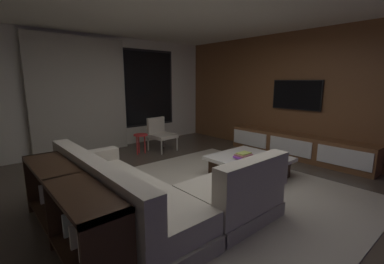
{
  "coord_description": "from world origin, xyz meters",
  "views": [
    {
      "loc": [
        -2.53,
        -2.6,
        1.65
      ],
      "look_at": [
        0.69,
        1.11,
        0.69
      ],
      "focal_mm": 24.52,
      "sensor_mm": 36.0,
      "label": 1
    }
  ],
  "objects_px": {
    "sectional_couch": "(152,196)",
    "accent_chair_near_window": "(160,132)",
    "media_console": "(297,147)",
    "console_table_behind_couch": "(67,206)",
    "book_stack_on_coffee_table": "(243,156)",
    "coffee_table": "(249,167)",
    "mounted_tv": "(296,95)",
    "side_stool": "(141,138)"
  },
  "relations": [
    {
      "from": "mounted_tv",
      "to": "console_table_behind_couch",
      "type": "height_order",
      "value": "mounted_tv"
    },
    {
      "from": "book_stack_on_coffee_table",
      "to": "side_stool",
      "type": "bearing_deg",
      "value": 101.6
    },
    {
      "from": "mounted_tv",
      "to": "console_table_behind_couch",
      "type": "distance_m",
      "value": 4.92
    },
    {
      "from": "mounted_tv",
      "to": "console_table_behind_couch",
      "type": "xyz_separation_m",
      "value": [
        -4.83,
        -0.18,
        -0.93
      ]
    },
    {
      "from": "mounted_tv",
      "to": "side_stool",
      "type": "bearing_deg",
      "value": 137.83
    },
    {
      "from": "media_console",
      "to": "accent_chair_near_window",
      "type": "bearing_deg",
      "value": 126.03
    },
    {
      "from": "accent_chair_near_window",
      "to": "media_console",
      "type": "xyz_separation_m",
      "value": [
        1.83,
        -2.52,
        -0.18
      ]
    },
    {
      "from": "coffee_table",
      "to": "book_stack_on_coffee_table",
      "type": "relative_size",
      "value": 3.75
    },
    {
      "from": "sectional_couch",
      "to": "coffee_table",
      "type": "xyz_separation_m",
      "value": [
        2.04,
        0.1,
        -0.1
      ]
    },
    {
      "from": "mounted_tv",
      "to": "media_console",
      "type": "bearing_deg",
      "value": -132.37
    },
    {
      "from": "coffee_table",
      "to": "side_stool",
      "type": "relative_size",
      "value": 2.52
    },
    {
      "from": "console_table_behind_couch",
      "to": "book_stack_on_coffee_table",
      "type": "bearing_deg",
      "value": -0.48
    },
    {
      "from": "book_stack_on_coffee_table",
      "to": "sectional_couch",
      "type": "bearing_deg",
      "value": -176.76
    },
    {
      "from": "book_stack_on_coffee_table",
      "to": "accent_chair_near_window",
      "type": "relative_size",
      "value": 0.4
    },
    {
      "from": "sectional_couch",
      "to": "accent_chair_near_window",
      "type": "bearing_deg",
      "value": 54.09
    },
    {
      "from": "book_stack_on_coffee_table",
      "to": "mounted_tv",
      "type": "relative_size",
      "value": 0.28
    },
    {
      "from": "media_console",
      "to": "book_stack_on_coffee_table",
      "type": "bearing_deg",
      "value": -179.79
    },
    {
      "from": "book_stack_on_coffee_table",
      "to": "mounted_tv",
      "type": "distance_m",
      "value": 2.25
    },
    {
      "from": "media_console",
      "to": "mounted_tv",
      "type": "distance_m",
      "value": 1.13
    },
    {
      "from": "sectional_couch",
      "to": "mounted_tv",
      "type": "relative_size",
      "value": 2.26
    },
    {
      "from": "coffee_table",
      "to": "console_table_behind_couch",
      "type": "relative_size",
      "value": 0.55
    },
    {
      "from": "sectional_couch",
      "to": "side_stool",
      "type": "xyz_separation_m",
      "value": [
        1.37,
        2.62,
        0.08
      ]
    },
    {
      "from": "mounted_tv",
      "to": "console_table_behind_couch",
      "type": "bearing_deg",
      "value": -177.85
    },
    {
      "from": "coffee_table",
      "to": "console_table_behind_couch",
      "type": "distance_m",
      "value": 2.96
    },
    {
      "from": "media_console",
      "to": "console_table_behind_couch",
      "type": "xyz_separation_m",
      "value": [
        -4.65,
        0.02,
        0.17
      ]
    },
    {
      "from": "coffee_table",
      "to": "media_console",
      "type": "distance_m",
      "value": 1.7
    },
    {
      "from": "side_stool",
      "to": "console_table_behind_couch",
      "type": "distance_m",
      "value": 3.38
    },
    {
      "from": "sectional_couch",
      "to": "console_table_behind_couch",
      "type": "height_order",
      "value": "sectional_couch"
    },
    {
      "from": "sectional_couch",
      "to": "book_stack_on_coffee_table",
      "type": "bearing_deg",
      "value": 3.24
    },
    {
      "from": "book_stack_on_coffee_table",
      "to": "console_table_behind_couch",
      "type": "bearing_deg",
      "value": 179.52
    },
    {
      "from": "coffee_table",
      "to": "book_stack_on_coffee_table",
      "type": "xyz_separation_m",
      "value": [
        -0.16,
        0.01,
        0.22
      ]
    },
    {
      "from": "book_stack_on_coffee_table",
      "to": "media_console",
      "type": "bearing_deg",
      "value": 0.21
    },
    {
      "from": "side_stool",
      "to": "media_console",
      "type": "height_order",
      "value": "media_console"
    },
    {
      "from": "book_stack_on_coffee_table",
      "to": "side_stool",
      "type": "distance_m",
      "value": 2.57
    },
    {
      "from": "accent_chair_near_window",
      "to": "side_stool",
      "type": "distance_m",
      "value": 0.54
    },
    {
      "from": "side_stool",
      "to": "mounted_tv",
      "type": "xyz_separation_m",
      "value": [
        2.55,
        -2.31,
        0.98
      ]
    },
    {
      "from": "accent_chair_near_window",
      "to": "book_stack_on_coffee_table",
      "type": "bearing_deg",
      "value": -90.52
    },
    {
      "from": "book_stack_on_coffee_table",
      "to": "accent_chair_near_window",
      "type": "distance_m",
      "value": 2.52
    },
    {
      "from": "sectional_couch",
      "to": "mounted_tv",
      "type": "distance_m",
      "value": 4.07
    },
    {
      "from": "coffee_table",
      "to": "accent_chair_near_window",
      "type": "bearing_deg",
      "value": 93.1
    },
    {
      "from": "console_table_behind_couch",
      "to": "mounted_tv",
      "type": "bearing_deg",
      "value": 2.15
    },
    {
      "from": "media_console",
      "to": "coffee_table",
      "type": "bearing_deg",
      "value": -179.51
    }
  ]
}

